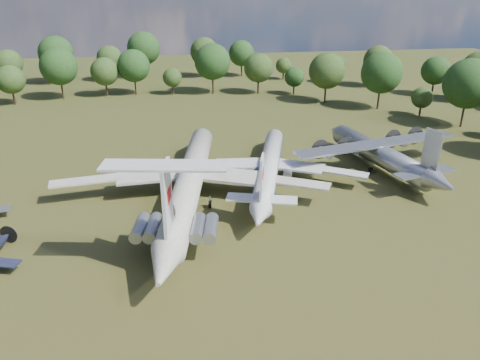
{
  "coord_description": "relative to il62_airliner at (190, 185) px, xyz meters",
  "views": [
    {
      "loc": [
        3.47,
        -65.92,
        33.56
      ],
      "look_at": [
        12.71,
        -2.21,
        5.0
      ],
      "focal_mm": 35.0,
      "sensor_mm": 36.0,
      "label": 1
    }
  ],
  "objects": [
    {
      "name": "person_on_il62",
      "position": [
        -2.57,
        -15.59,
        3.7
      ],
      "size": [
        0.75,
        0.64,
        1.75
      ],
      "primitive_type": "imported",
      "rotation": [
        0.0,
        0.0,
        2.73
      ],
      "color": "olive",
      "rests_on": "il62_airliner"
    },
    {
      "name": "ground",
      "position": [
        -5.25,
        -1.77,
        -2.82
      ],
      "size": [
        300.0,
        300.0,
        0.0
      ],
      "primitive_type": "plane",
      "color": "#253B13",
      "rests_on": "ground"
    },
    {
      "name": "tu104_jet",
      "position": [
        13.95,
        5.75,
        -0.58
      ],
      "size": [
        44.55,
        52.33,
        4.49
      ],
      "primitive_type": null,
      "rotation": [
        0.0,
        0.0,
        -0.27
      ],
      "color": "silver",
      "rests_on": "ground"
    },
    {
      "name": "an12_transport",
      "position": [
        35.3,
        8.46,
        -0.38
      ],
      "size": [
        40.91,
        43.8,
        4.88
      ],
      "primitive_type": null,
      "rotation": [
        0.0,
        0.0,
        0.23
      ],
      "color": "#999CA0",
      "rests_on": "ground"
    },
    {
      "name": "il62_airliner",
      "position": [
        0.0,
        0.0,
        0.0
      ],
      "size": [
        53.05,
        63.99,
        5.64
      ],
      "primitive_type": null,
      "rotation": [
        0.0,
        0.0,
        -0.16
      ],
      "color": "silver",
      "rests_on": "ground"
    }
  ]
}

